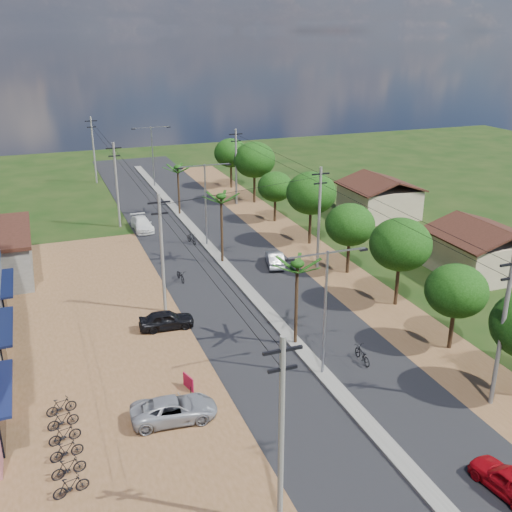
{
  "coord_description": "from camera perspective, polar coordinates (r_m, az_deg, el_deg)",
  "views": [
    {
      "loc": [
        -14.86,
        -28.03,
        19.57
      ],
      "look_at": [
        0.64,
        13.13,
        3.0
      ],
      "focal_mm": 42.0,
      "sensor_mm": 36.0,
      "label": 1
    }
  ],
  "objects": [
    {
      "name": "car_silver_mid",
      "position": [
        53.0,
        1.8,
        -0.3
      ],
      "size": [
        2.31,
        4.07,
        1.27
      ],
      "primitive_type": "imported",
      "rotation": [
        0.0,
        0.0,
        2.88
      ],
      "color": "#9A9CA2",
      "rests_on": "ground"
    },
    {
      "name": "dirt_lot_west",
      "position": [
        40.99,
        -18.48,
        -9.02
      ],
      "size": [
        18.0,
        46.0,
        0.04
      ],
      "primitive_type": "cube",
      "color": "brown",
      "rests_on": "ground"
    },
    {
      "name": "roadside_sign",
      "position": [
        35.72,
        -6.47,
        -11.87
      ],
      "size": [
        0.37,
        1.06,
        0.9
      ],
      "rotation": [
        0.0,
        0.0,
        0.28
      ],
      "color": "maroon",
      "rests_on": "ground"
    },
    {
      "name": "palm_median_mid",
      "position": [
        52.1,
        -3.34,
        5.4
      ],
      "size": [
        2.0,
        2.0,
        6.55
      ],
      "color": "black",
      "rests_on": "ground"
    },
    {
      "name": "moto_rider_west_b",
      "position": [
        58.95,
        -6.16,
        1.69
      ],
      "size": [
        0.9,
        1.88,
        1.09
      ],
      "primitive_type": "imported",
      "rotation": [
        0.0,
        0.0,
        0.22
      ],
      "color": "black",
      "rests_on": "ground"
    },
    {
      "name": "road",
      "position": [
        49.54,
        -1.46,
        -2.61
      ],
      "size": [
        12.0,
        110.0,
        0.04
      ],
      "primitive_type": "cube",
      "color": "black",
      "rests_on": "ground"
    },
    {
      "name": "streetlight_far",
      "position": [
        80.8,
        -9.83,
        9.8
      ],
      "size": [
        5.1,
        0.18,
        8.0
      ],
      "color": "gray",
      "rests_on": "ground"
    },
    {
      "name": "tree_east_g",
      "position": [
        71.93,
        -0.15,
        9.15
      ],
      "size": [
        5.0,
        5.0,
        7.38
      ],
      "color": "black",
      "rests_on": "ground"
    },
    {
      "name": "dirt_shoulder_east",
      "position": [
        52.72,
        7.3,
        -1.31
      ],
      "size": [
        5.0,
        90.0,
        0.03
      ],
      "primitive_type": "cube",
      "color": "brown",
      "rests_on": "ground"
    },
    {
      "name": "streetlight_mid",
      "position": [
        57.02,
        -4.83,
        5.54
      ],
      "size": [
        5.1,
        0.18,
        8.0
      ],
      "color": "gray",
      "rests_on": "ground"
    },
    {
      "name": "utility_pole_e_a",
      "position": [
        34.71,
        22.43,
        -6.31
      ],
      "size": [
        1.6,
        0.24,
        9.0
      ],
      "color": "#605E56",
      "rests_on": "ground"
    },
    {
      "name": "car_parked_dark",
      "position": [
        42.47,
        -8.52,
        -6.06
      ],
      "size": [
        3.91,
        1.81,
        1.3
      ],
      "primitive_type": "imported",
      "rotation": [
        0.0,
        0.0,
        1.5
      ],
      "color": "black",
      "rests_on": "ground"
    },
    {
      "name": "palm_median_near",
      "position": [
        37.99,
        3.95,
        -1.09
      ],
      "size": [
        2.0,
        2.0,
        6.15
      ],
      "color": "black",
      "rests_on": "ground"
    },
    {
      "name": "utility_pole_w_c",
      "position": [
        64.26,
        -13.14,
        6.77
      ],
      "size": [
        1.6,
        0.24,
        9.0
      ],
      "color": "#605E56",
      "rests_on": "ground"
    },
    {
      "name": "moto_rider_east",
      "position": [
        38.63,
        10.08,
        -9.29
      ],
      "size": [
        0.78,
        1.96,
        1.01
      ],
      "primitive_type": "imported",
      "rotation": [
        0.0,
        0.0,
        3.09
      ],
      "color": "black",
      "rests_on": "ground"
    },
    {
      "name": "moto_rider_west_a",
      "position": [
        50.21,
        -7.18,
        -1.87
      ],
      "size": [
        0.78,
        1.89,
        0.97
      ],
      "primitive_type": "imported",
      "rotation": [
        0.0,
        0.0,
        0.07
      ],
      "color": "black",
      "rests_on": "ground"
    },
    {
      "name": "utility_pole_e_b",
      "position": [
        51.55,
        6.04,
        3.83
      ],
      "size": [
        1.6,
        0.24,
        9.0
      ],
      "color": "#605E56",
      "rests_on": "ground"
    },
    {
      "name": "tree_east_e",
      "position": [
        57.54,
        5.27,
        5.98
      ],
      "size": [
        4.8,
        4.8,
        7.14
      ],
      "color": "black",
      "rests_on": "ground"
    },
    {
      "name": "utility_pole_e_c",
      "position": [
        71.27,
        -1.91,
        8.63
      ],
      "size": [
        1.6,
        0.24,
        9.0
      ],
      "color": "#605E56",
      "rests_on": "ground"
    },
    {
      "name": "utility_pole_w_b",
      "position": [
        43.4,
        -8.95,
        0.42
      ],
      "size": [
        1.6,
        0.24,
        9.0
      ],
      "color": "#605E56",
      "rests_on": "ground"
    },
    {
      "name": "house_east_far",
      "position": [
        68.7,
        11.66,
        5.73
      ],
      "size": [
        7.6,
        7.5,
        4.6
      ],
      "color": "tan",
      "rests_on": "ground"
    },
    {
      "name": "car_white_far",
      "position": [
        63.66,
        -10.8,
        2.98
      ],
      "size": [
        1.95,
        4.56,
        1.31
      ],
      "primitive_type": "imported",
      "rotation": [
        0.0,
        0.0,
        0.03
      ],
      "color": "silver",
      "rests_on": "ground"
    },
    {
      "name": "ground",
      "position": [
        37.27,
        6.32,
        -11.17
      ],
      "size": [
        160.0,
        160.0,
        0.0
      ],
      "primitive_type": "plane",
      "color": "black",
      "rests_on": "ground"
    },
    {
      "name": "utility_pole_w_d",
      "position": [
        84.71,
        -15.22,
        9.86
      ],
      "size": [
        1.6,
        0.24,
        9.0
      ],
      "color": "#605E56",
      "rests_on": "ground"
    },
    {
      "name": "tree_east_b",
      "position": [
        40.1,
        18.54,
        -3.17
      ],
      "size": [
        4.0,
        4.0,
        5.83
      ],
      "color": "black",
      "rests_on": "ground"
    },
    {
      "name": "utility_pole_w_a",
      "position": [
        24.62,
        2.43,
        -16.36
      ],
      "size": [
        1.6,
        0.24,
        9.0
      ],
      "color": "#605E56",
      "rests_on": "ground"
    },
    {
      "name": "parked_scooter_row",
      "position": [
        32.4,
        -17.68,
        -16.55
      ],
      "size": [
        1.73,
        7.34,
        1.0
      ],
      "color": "black",
      "rests_on": "ground"
    },
    {
      "name": "car_parked_silver",
      "position": [
        33.22,
        -7.81,
        -14.32
      ],
      "size": [
        4.78,
        2.52,
        1.28
      ],
      "primitive_type": "imported",
      "rotation": [
        0.0,
        0.0,
        1.48
      ],
      "color": "#9A9CA2",
      "rests_on": "ground"
    },
    {
      "name": "streetlight_near",
      "position": [
        35.0,
        6.63,
        -4.49
      ],
      "size": [
        5.1,
        0.18,
        8.0
      ],
      "color": "gray",
      "rests_on": "ground"
    },
    {
      "name": "car_red_near",
      "position": [
        30.81,
        22.95,
        -19.18
      ],
      "size": [
        2.01,
        3.99,
        1.3
      ],
      "primitive_type": "imported",
      "rotation": [
        0.0,
        0.0,
        3.27
      ],
      "color": "#980810",
      "rests_on": "ground"
    },
    {
      "name": "palm_median_far",
      "position": [
        67.27,
        -7.47,
        8.19
      ],
      "size": [
        2.0,
        2.0,
        5.85
      ],
      "color": "black",
      "rests_on": "ground"
    },
    {
      "name": "median",
      "position": [
        52.14,
        -2.55,
        -1.32
      ],
      "size": [
        1.0,
        90.0,
        0.18
      ],
      "primitive_type": "cube",
      "color": "#605E56",
      "rests_on": "ground"
    },
    {
      "name": "tree_east_c",
      "position": [
        45.24,
        13.6,
        1.07
      ],
      "size": [
        4.6,
        4.6,
        6.83
      ],
      "color": "black",
      "rests_on": "ground"
    },
    {
      "name": "tree_east_f",
      "position": [
        64.75,
        1.84,
        6.61
      ],
      "size": [
        3.8,
        3.8,
        5.52
      ],
      "color": "black",
      "rests_on": "ground"
    },
    {
      "name": "tree_east_h",
      "position": [
        79.35,
        -2.41,
        9.78
      ],
      "size": [
        4.4,
        4.4,
        6.52
      ],
      "color": "black",
      "rests_on": "ground"
    },
    {
      "name": "tree_east_d",
      "position": [
        50.86,
        8.94,
        2.96
      ],
      "size": [
        4.2,
        4.2,
        6.13
      ],
      "color": "black",
      "rests_on": "ground"
    },
    {
      "name": "house_east_near",
      "position": [
        54.37,
        20.7,
        0.85
      ],
      "size": [
        7.6,
        7.5,
        4.6
      ],
      "color": "tan",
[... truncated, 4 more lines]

